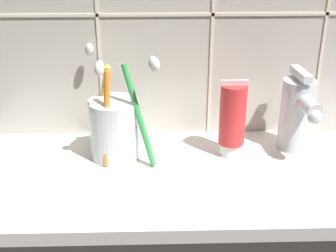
# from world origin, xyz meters

# --- Properties ---
(sink_counter) EXTENTS (0.73, 0.28, 0.02)m
(sink_counter) POSITION_xyz_m (0.00, 0.00, 0.01)
(sink_counter) COLOR silver
(sink_counter) RESTS_ON ground
(toothbrush_cup) EXTENTS (0.13, 0.13, 0.18)m
(toothbrush_cup) POSITION_xyz_m (-0.14, 0.05, 0.07)
(toothbrush_cup) COLOR silver
(toothbrush_cup) RESTS_ON sink_counter
(toothpaste_tube) EXTENTS (0.04, 0.04, 0.13)m
(toothpaste_tube) POSITION_xyz_m (0.04, 0.05, 0.08)
(toothpaste_tube) COLOR white
(toothpaste_tube) RESTS_ON sink_counter
(sink_faucet) EXTENTS (0.05, 0.11, 0.13)m
(sink_faucet) POSITION_xyz_m (0.15, 0.07, 0.08)
(sink_faucet) COLOR silver
(sink_faucet) RESTS_ON sink_counter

